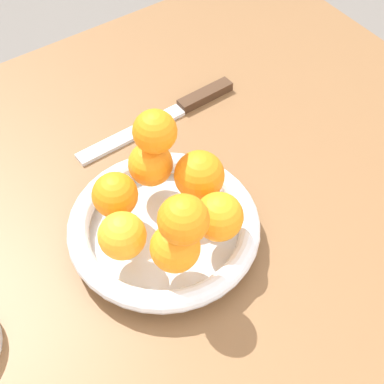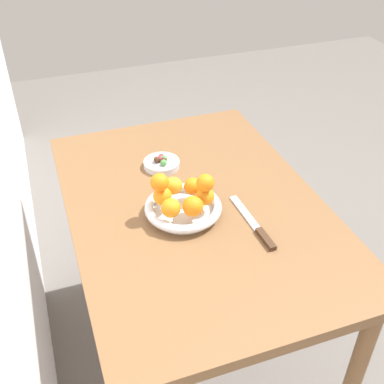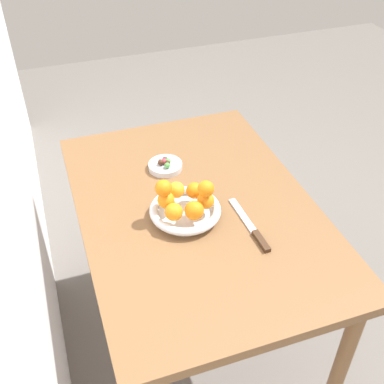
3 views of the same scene
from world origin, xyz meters
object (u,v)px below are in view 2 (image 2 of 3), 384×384
Objects in this scene: orange_2 at (173,186)px; candy_ball_3 at (162,157)px; orange_4 at (171,208)px; orange_3 at (162,196)px; fruit_bowl at (183,208)px; candy_ball_6 at (164,163)px; candy_ball_4 at (164,160)px; candy_ball_7 at (164,158)px; orange_7 at (205,183)px; candy_ball_0 at (156,159)px; orange_5 at (193,206)px; orange_6 at (160,182)px; dining_table at (195,226)px; candy_ball_2 at (161,156)px; knife at (256,226)px; orange_0 at (205,196)px; candy_dish at (162,164)px; candy_ball_1 at (157,160)px; orange_1 at (193,186)px; candy_ball_5 at (160,158)px.

orange_2 is 0.23m from candy_ball_3.
orange_3 is at bearing 5.80° from orange_4.
orange_3 is (0.02, 0.06, 0.05)m from fruit_bowl.
candy_ball_4 is at bearing -20.35° from candy_ball_6.
orange_3 is at bearing 162.40° from candy_ball_4.
candy_ball_7 is at bearing -13.28° from orange_4.
orange_7 reaches higher than fruit_bowl.
orange_5 is at bearing -177.95° from candy_ball_0.
orange_2 is 1.02× the size of orange_6.
dining_table is 0.22m from orange_7.
fruit_bowl reaches higher than candy_ball_2.
orange_7 is 0.19m from knife.
orange_5 is at bearing 125.65° from orange_0.
orange_0 is 0.31m from candy_ball_3.
knife is at bearing -132.09° from orange_0.
orange_7 is 2.93× the size of candy_ball_3.
candy_ball_0 is at bearing -8.54° from orange_4.
orange_3 is at bearing 98.57° from dining_table.
candy_dish is 6.35× the size of candy_ball_4.
dining_table is at bearing -166.75° from candy_ball_1.
orange_1 reaches higher than candy_ball_2.
candy_ball_6 is at bearing -157.43° from candy_ball_0.
orange_3 is 0.27m from candy_ball_0.
orange_6 reaches higher than orange_4.
orange_4 is 0.32m from candy_ball_4.
orange_2 is at bearing -50.50° from orange_6.
candy_dish is 2.27× the size of orange_1.
candy_ball_1 is (0.27, 0.00, 0.01)m from fruit_bowl.
fruit_bowl is 0.08m from orange_5.
knife is at bearing -125.71° from fruit_bowl.
candy_ball_5 is at bearing 71.51° from candy_ball_7.
orange_3 reaches higher than fruit_bowl.
candy_dish is 5.67× the size of candy_ball_5.
dining_table is at bearing 5.32° from orange_7.
orange_2 is 3.05× the size of candy_ball_3.
candy_ball_2 is 0.05m from candy_ball_6.
orange_0 is 0.06m from orange_5.
orange_5 is at bearing 180.00° from candy_ball_5.
fruit_bowl is 3.80× the size of orange_5.
orange_2 reaches higher than candy_ball_2.
orange_2 reaches higher than fruit_bowl.
orange_6 is at bearing 163.09° from candy_dish.
orange_3 is at bearing 129.86° from orange_2.
orange_6 is (-0.04, 0.05, 0.05)m from orange_2.
candy_ball_2 is 0.74× the size of candy_ball_5.
candy_ball_6 is (-0.04, -0.01, 0.00)m from candy_ball_0.
candy_ball_6 is at bearing 158.07° from candy_ball_7.
candy_ball_5 is at bearing 9.69° from orange_0.
orange_7 reaches higher than candy_ball_0.
candy_ball_0 is 0.83× the size of candy_ball_4.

